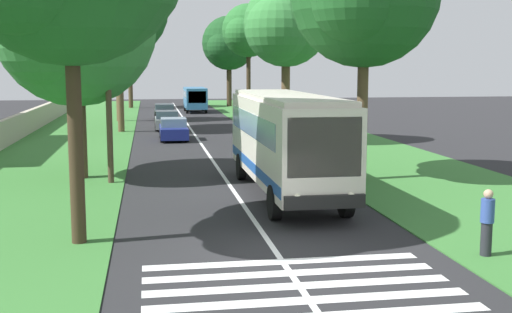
% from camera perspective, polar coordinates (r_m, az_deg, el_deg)
% --- Properties ---
extents(ground, '(160.00, 160.00, 0.00)m').
position_cam_1_polar(ground, '(16.91, 1.86, -8.47)').
color(ground, '#262628').
extents(grass_verge_left, '(120.00, 8.00, 0.04)m').
position_cam_1_polar(grass_verge_left, '(31.68, -18.38, -1.13)').
color(grass_verge_left, '#387533').
rests_on(grass_verge_left, ground).
extents(grass_verge_right, '(120.00, 8.00, 0.04)m').
position_cam_1_polar(grass_verge_right, '(33.28, 10.73, -0.44)').
color(grass_verge_right, '#387533').
rests_on(grass_verge_right, ground).
extents(centre_line, '(110.00, 0.16, 0.01)m').
position_cam_1_polar(centre_line, '(31.44, -3.46, -0.83)').
color(centre_line, silver).
rests_on(centre_line, ground).
extents(coach_bus, '(11.16, 2.62, 3.73)m').
position_cam_1_polar(coach_bus, '(24.21, 2.55, 1.67)').
color(coach_bus, silver).
rests_on(coach_bus, ground).
extents(zebra_crossing, '(5.85, 6.80, 0.01)m').
position_cam_1_polar(zebra_crossing, '(13.77, 4.66, -12.36)').
color(zebra_crossing, silver).
rests_on(zebra_crossing, ground).
extents(trailing_car_0, '(4.30, 1.78, 1.43)m').
position_cam_1_polar(trailing_car_0, '(42.79, -7.19, 2.33)').
color(trailing_car_0, navy).
rests_on(trailing_car_0, ground).
extents(trailing_car_1, '(4.30, 1.78, 1.43)m').
position_cam_1_polar(trailing_car_1, '(49.89, -7.77, 3.10)').
color(trailing_car_1, gray).
rests_on(trailing_car_1, ground).
extents(trailing_car_2, '(4.30, 1.78, 1.43)m').
position_cam_1_polar(trailing_car_2, '(58.89, -7.97, 3.82)').
color(trailing_car_2, black).
rests_on(trailing_car_2, ground).
extents(trailing_minibus_0, '(6.00, 2.14, 2.53)m').
position_cam_1_polar(trailing_minibus_0, '(68.52, -5.32, 5.16)').
color(trailing_minibus_0, teal).
rests_on(trailing_minibus_0, ground).
extents(roadside_tree_left_0, '(8.22, 7.13, 12.35)m').
position_cam_1_polar(roadside_tree_left_0, '(48.68, -12.06, 12.29)').
color(roadside_tree_left_0, brown).
rests_on(roadside_tree_left_0, grass_verge_left).
extents(roadside_tree_left_1, '(5.71, 4.78, 10.38)m').
position_cam_1_polar(roadside_tree_left_1, '(57.86, -12.18, 10.79)').
color(roadside_tree_left_1, brown).
rests_on(roadside_tree_left_1, grass_verge_left).
extents(roadside_tree_left_3, '(6.46, 5.51, 11.19)m').
position_cam_1_polar(roadside_tree_left_3, '(76.09, -11.12, 10.41)').
color(roadside_tree_left_3, '#4C3826').
rests_on(roadside_tree_left_3, grass_verge_left).
extents(roadside_tree_left_4, '(8.04, 6.66, 9.69)m').
position_cam_1_polar(roadside_tree_left_4, '(28.85, -15.60, 10.46)').
color(roadside_tree_left_4, '#4C3826').
rests_on(roadside_tree_left_4, grass_verge_left).
extents(roadside_tree_right_0, '(7.54, 6.31, 10.54)m').
position_cam_1_polar(roadside_tree_right_0, '(78.05, -2.48, 9.69)').
color(roadside_tree_right_0, '#3D2D1E').
rests_on(roadside_tree_right_0, grass_verge_right).
extents(roadside_tree_right_2, '(5.78, 4.68, 10.16)m').
position_cam_1_polar(roadside_tree_right_2, '(58.60, -0.80, 10.76)').
color(roadside_tree_right_2, '#3D2D1E').
rests_on(roadside_tree_right_2, grass_verge_right).
extents(roadside_tree_right_4, '(6.71, 5.31, 9.84)m').
position_cam_1_polar(roadside_tree_right_4, '(40.54, 2.36, 11.17)').
color(roadside_tree_right_4, brown).
rests_on(roadside_tree_right_4, grass_verge_right).
extents(utility_pole, '(0.24, 1.40, 7.86)m').
position_cam_1_polar(utility_pole, '(27.01, -12.75, 6.32)').
color(utility_pole, '#473828').
rests_on(utility_pole, grass_verge_left).
extents(pedestrian, '(0.34, 0.34, 1.69)m').
position_cam_1_polar(pedestrian, '(17.40, 19.47, -5.38)').
color(pedestrian, '#26262D').
rests_on(pedestrian, grass_verge_right).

